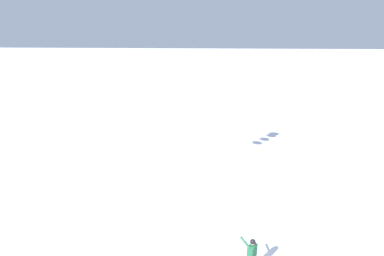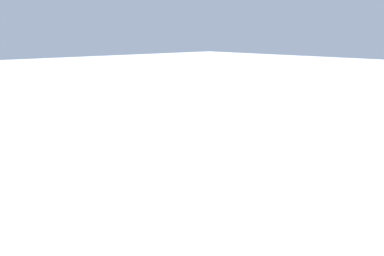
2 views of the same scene
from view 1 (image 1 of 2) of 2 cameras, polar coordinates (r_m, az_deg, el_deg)
snowboarder at (r=13.68m, az=11.49°, el=-22.49°), size 0.76×0.48×1.70m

